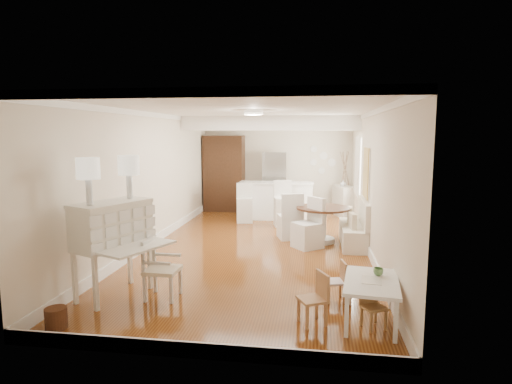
% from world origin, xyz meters
% --- Properties ---
extents(room, '(9.00, 9.04, 2.82)m').
position_xyz_m(room, '(0.04, 0.32, 1.98)').
color(room, brown).
rests_on(room, ground).
extents(secretary_bureau, '(1.45, 1.46, 1.40)m').
position_xyz_m(secretary_bureau, '(-1.70, -2.94, 0.70)').
color(secretary_bureau, white).
rests_on(secretary_bureau, ground).
extents(gustavian_armchair, '(0.51, 0.51, 0.87)m').
position_xyz_m(gustavian_armchair, '(-0.97, -2.92, 0.43)').
color(gustavian_armchair, beige).
rests_on(gustavian_armchair, ground).
extents(wicker_basket, '(0.31, 0.31, 0.26)m').
position_xyz_m(wicker_basket, '(-1.91, -4.05, 0.13)').
color(wicker_basket, '#512D19').
rests_on(wicker_basket, ground).
extents(kids_table, '(0.78, 1.16, 0.55)m').
position_xyz_m(kids_table, '(1.90, -3.32, 0.27)').
color(kids_table, white).
rests_on(kids_table, ground).
extents(kids_chair_a, '(0.43, 0.43, 0.66)m').
position_xyz_m(kids_chair_a, '(1.17, -3.49, 0.33)').
color(kids_chair_a, '#B37F51').
rests_on(kids_chair_a, ground).
extents(kids_chair_b, '(0.33, 0.33, 0.58)m').
position_xyz_m(kids_chair_b, '(1.48, -2.68, 0.29)').
color(kids_chair_b, '#9F7048').
rests_on(kids_chair_b, ground).
extents(kids_chair_c, '(0.35, 0.35, 0.54)m').
position_xyz_m(kids_chair_c, '(1.91, -3.49, 0.27)').
color(kids_chair_c, tan).
rests_on(kids_chair_c, ground).
extents(banquette, '(0.52, 1.60, 0.98)m').
position_xyz_m(banquette, '(1.99, 0.50, 0.49)').
color(banquette, silver).
rests_on(banquette, ground).
extents(dining_table, '(1.46, 1.46, 0.78)m').
position_xyz_m(dining_table, '(1.35, 0.62, 0.39)').
color(dining_table, '#432415').
rests_on(dining_table, ground).
extents(slip_chair_near, '(0.71, 0.71, 1.05)m').
position_xyz_m(slip_chair_near, '(1.03, 0.15, 0.52)').
color(slip_chair_near, white).
rests_on(slip_chair_near, ground).
extents(slip_chair_far, '(0.63, 0.65, 1.05)m').
position_xyz_m(slip_chair_far, '(0.62, 0.91, 0.52)').
color(slip_chair_far, white).
rests_on(slip_chair_far, ground).
extents(breakfast_counter, '(2.05, 0.65, 1.03)m').
position_xyz_m(breakfast_counter, '(0.10, 3.10, 0.52)').
color(breakfast_counter, white).
rests_on(breakfast_counter, ground).
extents(bar_stool_left, '(0.49, 0.49, 1.04)m').
position_xyz_m(bar_stool_left, '(-0.70, 2.55, 0.52)').
color(bar_stool_left, white).
rests_on(bar_stool_left, ground).
extents(bar_stool_right, '(0.55, 0.55, 1.16)m').
position_xyz_m(bar_stool_right, '(0.38, 2.23, 0.58)').
color(bar_stool_right, white).
rests_on(bar_stool_right, ground).
extents(pantry_cabinet, '(1.20, 0.60, 2.30)m').
position_xyz_m(pantry_cabinet, '(-1.60, 4.18, 1.15)').
color(pantry_cabinet, '#381E11').
rests_on(pantry_cabinet, ground).
extents(fridge, '(0.75, 0.65, 1.80)m').
position_xyz_m(fridge, '(0.30, 4.15, 0.90)').
color(fridge, silver).
rests_on(fridge, ground).
extents(sideboard, '(0.67, 0.99, 0.87)m').
position_xyz_m(sideboard, '(2.00, 3.78, 0.44)').
color(sideboard, silver).
rests_on(sideboard, ground).
extents(pencil_cup, '(0.16, 0.16, 0.10)m').
position_xyz_m(pencil_cup, '(2.01, -3.12, 0.59)').
color(pencil_cup, '#5C8C52').
rests_on(pencil_cup, kids_table).
extents(branch_vase, '(0.17, 0.17, 0.17)m').
position_xyz_m(branch_vase, '(1.96, 3.79, 0.96)').
color(branch_vase, silver).
rests_on(branch_vase, sideboard).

